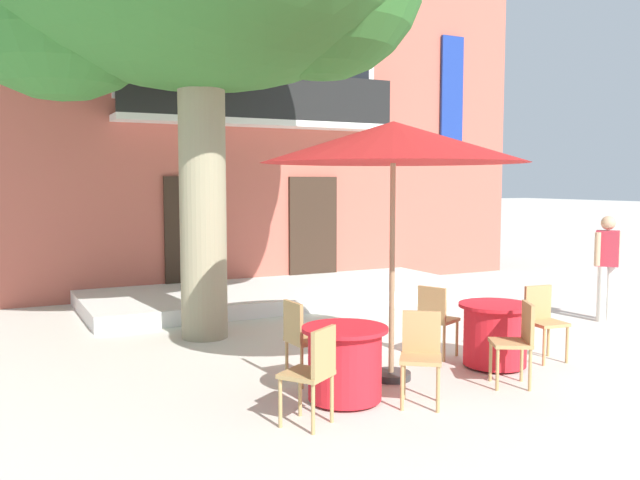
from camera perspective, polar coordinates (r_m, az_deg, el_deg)
ground_plane at (r=9.75m, az=9.31°, el=-8.11°), size 120.00×120.00×0.00m
building_facade at (r=15.52m, az=-8.38°, el=10.68°), size 13.00×5.09×7.50m
entrance_step_platform at (r=12.48m, az=-3.21°, el=-4.57°), size 7.13×2.75×0.25m
cafe_table_near_tree at (r=6.79m, az=2.13°, el=-10.44°), size 0.86×0.86×0.76m
cafe_chair_near_tree_0 at (r=6.09m, az=-0.55°, el=-10.93°), size 0.55×0.55×0.91m
cafe_chair_near_tree_1 at (r=6.77m, az=8.60°, el=-9.33°), size 0.56×0.56×0.91m
cafe_chair_near_tree_2 at (r=7.34m, az=-1.58°, el=-8.15°), size 0.42×0.42×0.91m
cafe_table_middle at (r=8.27m, az=14.68°, el=-7.78°), size 0.86×0.86×0.76m
cafe_chair_middle_0 at (r=8.50m, az=9.84°, el=-6.40°), size 0.53×0.53×0.91m
cafe_chair_middle_1 at (r=7.55m, az=16.49°, el=-7.99°), size 0.54×0.54×0.91m
cafe_chair_middle_2 at (r=8.75m, az=18.46°, el=-6.26°), size 0.44×0.44×0.91m
cafe_umbrella at (r=7.36m, az=6.26°, el=8.18°), size 2.90×2.90×2.85m
pedestrian_near_entrance at (r=11.43m, az=23.25°, el=-1.73°), size 0.53×0.40×1.66m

